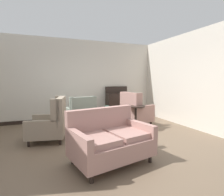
{
  "coord_description": "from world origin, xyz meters",
  "views": [
    {
      "loc": [
        -1.37,
        -3.89,
        1.49
      ],
      "look_at": [
        0.35,
        0.38,
        1.02
      ],
      "focal_mm": 28.76,
      "sensor_mm": 36.0,
      "label": 1
    }
  ],
  "objects_px": {
    "armchair_beside_settee": "(81,113)",
    "sideboard": "(118,104)",
    "porcelain_vase": "(107,113)",
    "side_table": "(136,115)",
    "armchair_foreground_right": "(135,112)",
    "armchair_near_sideboard": "(51,123)",
    "coffee_table": "(106,121)",
    "settee": "(110,140)"
  },
  "relations": [
    {
      "from": "armchair_beside_settee",
      "to": "sideboard",
      "type": "distance_m",
      "value": 1.79
    },
    {
      "from": "porcelain_vase",
      "to": "side_table",
      "type": "xyz_separation_m",
      "value": [
        0.96,
        0.14,
        -0.16
      ]
    },
    {
      "from": "armchair_foreground_right",
      "to": "armchair_near_sideboard",
      "type": "relative_size",
      "value": 1.02
    },
    {
      "from": "porcelain_vase",
      "to": "sideboard",
      "type": "height_order",
      "value": "sideboard"
    },
    {
      "from": "coffee_table",
      "to": "armchair_beside_settee",
      "type": "height_order",
      "value": "armchair_beside_settee"
    },
    {
      "from": "armchair_foreground_right",
      "to": "sideboard",
      "type": "relative_size",
      "value": 0.89
    },
    {
      "from": "settee",
      "to": "side_table",
      "type": "distance_m",
      "value": 2.25
    },
    {
      "from": "settee",
      "to": "armchair_near_sideboard",
      "type": "xyz_separation_m",
      "value": [
        -0.91,
        1.61,
        0.04
      ]
    },
    {
      "from": "armchair_beside_settee",
      "to": "sideboard",
      "type": "relative_size",
      "value": 0.79
    },
    {
      "from": "coffee_table",
      "to": "sideboard",
      "type": "height_order",
      "value": "sideboard"
    },
    {
      "from": "settee",
      "to": "armchair_near_sideboard",
      "type": "bearing_deg",
      "value": 107.89
    },
    {
      "from": "armchair_foreground_right",
      "to": "armchair_beside_settee",
      "type": "bearing_deg",
      "value": 55.88
    },
    {
      "from": "coffee_table",
      "to": "side_table",
      "type": "bearing_deg",
      "value": 8.26
    },
    {
      "from": "armchair_near_sideboard",
      "to": "sideboard",
      "type": "xyz_separation_m",
      "value": [
        2.6,
        1.83,
        0.1
      ]
    },
    {
      "from": "porcelain_vase",
      "to": "armchair_near_sideboard",
      "type": "distance_m",
      "value": 1.44
    },
    {
      "from": "porcelain_vase",
      "to": "settee",
      "type": "height_order",
      "value": "settee"
    },
    {
      "from": "settee",
      "to": "armchair_near_sideboard",
      "type": "relative_size",
      "value": 1.44
    },
    {
      "from": "armchair_foreground_right",
      "to": "sideboard",
      "type": "bearing_deg",
      "value": -13.67
    },
    {
      "from": "sideboard",
      "to": "armchair_foreground_right",
      "type": "bearing_deg",
      "value": -89.21
    },
    {
      "from": "coffee_table",
      "to": "side_table",
      "type": "xyz_separation_m",
      "value": [
        1.0,
        0.14,
        0.06
      ]
    },
    {
      "from": "side_table",
      "to": "armchair_near_sideboard",
      "type": "bearing_deg",
      "value": -178.1
    },
    {
      "from": "armchair_near_sideboard",
      "to": "side_table",
      "type": "relative_size",
      "value": 1.48
    },
    {
      "from": "armchair_near_sideboard",
      "to": "side_table",
      "type": "xyz_separation_m",
      "value": [
        2.39,
        0.08,
        -0.0
      ]
    },
    {
      "from": "sideboard",
      "to": "side_table",
      "type": "bearing_deg",
      "value": -96.58
    },
    {
      "from": "armchair_near_sideboard",
      "to": "settee",
      "type": "bearing_deg",
      "value": 42.47
    },
    {
      "from": "armchair_foreground_right",
      "to": "sideboard",
      "type": "height_order",
      "value": "sideboard"
    },
    {
      "from": "armchair_foreground_right",
      "to": "armchair_near_sideboard",
      "type": "distance_m",
      "value": 2.66
    },
    {
      "from": "armchair_beside_settee",
      "to": "armchair_near_sideboard",
      "type": "distance_m",
      "value": 1.46
    },
    {
      "from": "armchair_foreground_right",
      "to": "armchair_beside_settee",
      "type": "distance_m",
      "value": 1.75
    },
    {
      "from": "armchair_foreground_right",
      "to": "side_table",
      "type": "relative_size",
      "value": 1.52
    },
    {
      "from": "coffee_table",
      "to": "side_table",
      "type": "distance_m",
      "value": 1.01
    },
    {
      "from": "porcelain_vase",
      "to": "side_table",
      "type": "distance_m",
      "value": 0.99
    },
    {
      "from": "coffee_table",
      "to": "armchair_foreground_right",
      "type": "height_order",
      "value": "armchair_foreground_right"
    },
    {
      "from": "settee",
      "to": "armchair_near_sideboard",
      "type": "height_order",
      "value": "armchair_near_sideboard"
    },
    {
      "from": "coffee_table",
      "to": "armchair_foreground_right",
      "type": "xyz_separation_m",
      "value": [
        1.22,
        0.57,
        0.08
      ]
    },
    {
      "from": "armchair_foreground_right",
      "to": "sideboard",
      "type": "xyz_separation_m",
      "value": [
        -0.02,
        1.33,
        0.09
      ]
    },
    {
      "from": "armchair_beside_settee",
      "to": "armchair_near_sideboard",
      "type": "height_order",
      "value": "armchair_near_sideboard"
    },
    {
      "from": "porcelain_vase",
      "to": "armchair_foreground_right",
      "type": "relative_size",
      "value": 0.29
    },
    {
      "from": "side_table",
      "to": "armchair_foreground_right",
      "type": "bearing_deg",
      "value": 62.36
    },
    {
      "from": "porcelain_vase",
      "to": "armchair_foreground_right",
      "type": "xyz_separation_m",
      "value": [
        1.18,
        0.56,
        -0.14
      ]
    },
    {
      "from": "porcelain_vase",
      "to": "side_table",
      "type": "bearing_deg",
      "value": 8.04
    },
    {
      "from": "porcelain_vase",
      "to": "settee",
      "type": "xyz_separation_m",
      "value": [
        -0.52,
        -1.55,
        -0.19
      ]
    }
  ]
}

